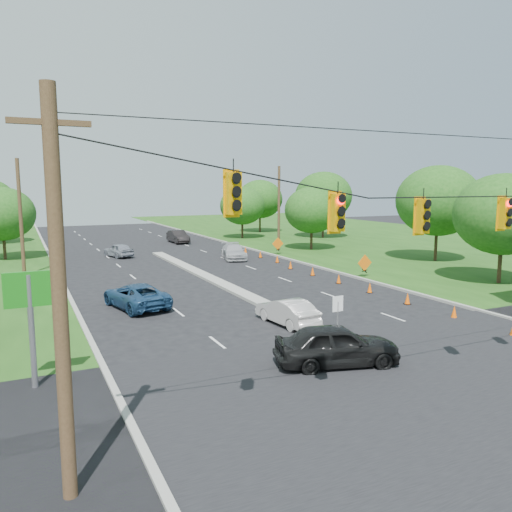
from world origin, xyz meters
TOP-DOWN VIEW (x-y plane):
  - ground at (0.00, 0.00)m, footprint 160.00×160.00m
  - cross_street at (0.00, 0.00)m, footprint 160.00×14.00m
  - curb_left at (-10.10, 30.00)m, footprint 0.25×110.00m
  - curb_right at (10.10, 30.00)m, footprint 0.25×110.00m
  - median at (0.00, 21.00)m, footprint 1.00×34.00m
  - median_sign at (0.00, 6.00)m, footprint 0.55×0.06m
  - signal_span at (-0.05, -1.00)m, footprint 25.60×0.32m
  - utility_pole_far_left at (-12.50, 30.00)m, footprint 0.28×0.28m
  - utility_pole_far_right at (12.50, 35.00)m, footprint 0.28×0.28m
  - cone_1 at (7.75, 6.50)m, footprint 0.32×0.32m
  - cone_2 at (7.75, 10.00)m, footprint 0.32×0.32m
  - cone_3 at (7.75, 13.50)m, footprint 0.32×0.32m
  - cone_4 at (7.75, 17.00)m, footprint 0.32×0.32m
  - cone_5 at (7.75, 20.50)m, footprint 0.32×0.32m
  - cone_6 at (7.75, 24.00)m, footprint 0.32×0.32m
  - cone_7 at (8.35, 27.50)m, footprint 0.32×0.32m
  - cone_8 at (8.35, 31.00)m, footprint 0.32×0.32m
  - cone_9 at (8.35, 34.50)m, footprint 0.32×0.32m
  - work_sign_1 at (10.80, 18.00)m, footprint 1.27×0.58m
  - work_sign_2 at (10.80, 32.00)m, footprint 1.27×0.58m
  - tree_5 at (-14.00, 40.00)m, footprint 5.88×5.88m
  - tree_7 at (18.00, 12.00)m, footprint 6.72×6.72m
  - tree_8 at (22.00, 22.00)m, footprint 7.56×7.56m
  - tree_9 at (16.00, 34.00)m, footprint 5.88×5.88m
  - tree_10 at (24.00, 44.00)m, footprint 7.56×7.56m
  - tree_11 at (20.00, 55.00)m, footprint 6.72×6.72m
  - tree_12 at (14.00, 48.00)m, footprint 5.88×5.88m
  - black_sedan at (-1.84, 3.39)m, footprint 5.16×3.14m
  - white_sedan at (-0.73, 9.35)m, footprint 1.80×4.12m
  - blue_pickup at (-6.87, 16.07)m, footprint 3.38×5.50m
  - silver_car_far at (5.68, 31.33)m, footprint 3.12×5.24m
  - silver_car_oncoming at (-3.97, 37.50)m, footprint 2.66×4.28m
  - dark_car_receding at (4.85, 46.79)m, footprint 1.75×4.73m

SIDE VIEW (x-z plane):
  - ground at x=0.00m, z-range 0.00..0.00m
  - cross_street at x=0.00m, z-range -0.01..0.01m
  - curb_left at x=-10.10m, z-range -0.08..0.08m
  - curb_right at x=10.10m, z-range -0.08..0.08m
  - median at x=0.00m, z-range -0.09..0.09m
  - cone_1 at x=7.75m, z-range 0.00..0.70m
  - cone_2 at x=7.75m, z-range 0.00..0.70m
  - cone_3 at x=7.75m, z-range 0.00..0.70m
  - cone_4 at x=7.75m, z-range 0.00..0.70m
  - cone_5 at x=7.75m, z-range 0.00..0.70m
  - cone_6 at x=7.75m, z-range 0.00..0.70m
  - cone_7 at x=8.35m, z-range 0.00..0.70m
  - cone_8 at x=8.35m, z-range 0.00..0.70m
  - cone_9 at x=8.35m, z-range 0.00..0.70m
  - white_sedan at x=-0.73m, z-range 0.00..1.32m
  - silver_car_oncoming at x=-3.97m, z-range 0.00..1.36m
  - blue_pickup at x=-6.87m, z-range 0.00..1.42m
  - silver_car_far at x=5.68m, z-range 0.00..1.42m
  - dark_car_receding at x=4.85m, z-range 0.00..1.55m
  - black_sedan at x=-1.84m, z-range 0.00..1.64m
  - work_sign_1 at x=10.80m, z-range 0.41..1.78m
  - work_sign_2 at x=10.80m, z-range 0.41..1.78m
  - median_sign at x=0.00m, z-range 0.44..2.49m
  - tree_5 at x=-14.00m, z-range 0.91..7.77m
  - tree_9 at x=16.00m, z-range 0.91..7.77m
  - tree_12 at x=14.00m, z-range 0.91..7.77m
  - utility_pole_far_left at x=-12.50m, z-range 0.00..9.00m
  - utility_pole_far_right at x=12.50m, z-range 0.00..9.00m
  - tree_7 at x=18.00m, z-range 1.04..8.88m
  - tree_11 at x=20.00m, z-range 1.04..8.88m
  - signal_span at x=-0.05m, z-range 0.47..9.47m
  - tree_8 at x=22.00m, z-range 1.17..9.99m
  - tree_10 at x=24.00m, z-range 1.17..9.99m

